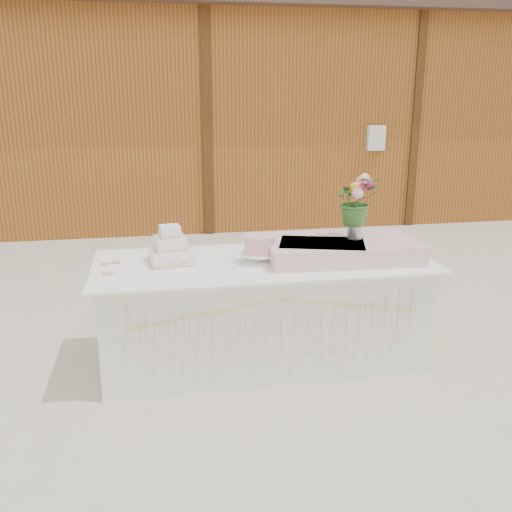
{
  "coord_description": "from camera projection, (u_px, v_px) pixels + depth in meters",
  "views": [
    {
      "loc": [
        -0.75,
        -3.83,
        1.94
      ],
      "look_at": [
        0.0,
        0.3,
        0.72
      ],
      "focal_mm": 40.0,
      "sensor_mm": 36.0,
      "label": 1
    }
  ],
  "objects": [
    {
      "name": "pink_cake_stand",
      "position": [
        259.0,
        247.0,
        4.01
      ],
      "size": [
        0.27,
        0.27,
        0.19
      ],
      "color": "white",
      "rests_on": "cake_table"
    },
    {
      "name": "satin_runner",
      "position": [
        341.0,
        249.0,
        4.13
      ],
      "size": [
        1.11,
        0.67,
        0.14
      ],
      "primitive_type": "cube",
      "rotation": [
        0.0,
        0.0,
        -0.04
      ],
      "color": "beige",
      "rests_on": "cake_table"
    },
    {
      "name": "cake_table",
      "position": [
        263.0,
        311.0,
        4.18
      ],
      "size": [
        2.4,
        1.0,
        0.77
      ],
      "color": "white",
      "rests_on": "ground"
    },
    {
      "name": "barn",
      "position": [
        194.0,
        108.0,
        9.49
      ],
      "size": [
        12.6,
        4.6,
        3.3
      ],
      "color": "#9A5620",
      "rests_on": "ground"
    },
    {
      "name": "flower_vase",
      "position": [
        355.0,
        228.0,
        4.13
      ],
      "size": [
        0.11,
        0.11,
        0.15
      ],
      "primitive_type": "cylinder",
      "color": "#B9B9BE",
      "rests_on": "satin_runner"
    },
    {
      "name": "bouquet",
      "position": [
        357.0,
        194.0,
        4.06
      ],
      "size": [
        0.35,
        0.31,
        0.36
      ],
      "primitive_type": "imported",
      "rotation": [
        0.0,
        0.0,
        0.1
      ],
      "color": "#386B2B",
      "rests_on": "flower_vase"
    },
    {
      "name": "ground",
      "position": [
        263.0,
        359.0,
        4.29
      ],
      "size": [
        80.0,
        80.0,
        0.0
      ],
      "primitive_type": "plane",
      "color": "beige",
      "rests_on": "ground"
    },
    {
      "name": "loose_flowers",
      "position": [
        112.0,
        267.0,
        3.91
      ],
      "size": [
        0.22,
        0.37,
        0.02
      ],
      "primitive_type": null,
      "rotation": [
        0.0,
        0.0,
        -0.23
      ],
      "color": "pink",
      "rests_on": "cake_table"
    },
    {
      "name": "wedding_cake",
      "position": [
        171.0,
        250.0,
        4.01
      ],
      "size": [
        0.34,
        0.34,
        0.27
      ],
      "rotation": [
        0.0,
        0.0,
        0.15
      ],
      "color": "white",
      "rests_on": "cake_table"
    }
  ]
}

